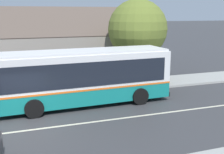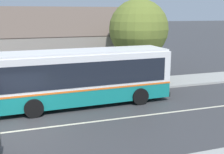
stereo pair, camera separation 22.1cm
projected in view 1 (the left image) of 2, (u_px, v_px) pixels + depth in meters
ground_plane at (27, 131)px, 12.98m from camera, size 300.00×300.00×0.00m
sidewalk_far at (23, 94)px, 18.49m from camera, size 60.00×3.00×0.15m
lane_divider_stripe at (27, 130)px, 12.98m from camera, size 60.00×0.16×0.01m
transit_bus at (82, 76)px, 16.31m from camera, size 10.58×3.03×3.21m
bench_down_street at (42, 87)px, 18.31m from camera, size 1.61×0.51×0.94m
street_tree_primary at (138, 29)px, 21.45m from camera, size 4.53×4.53×6.36m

